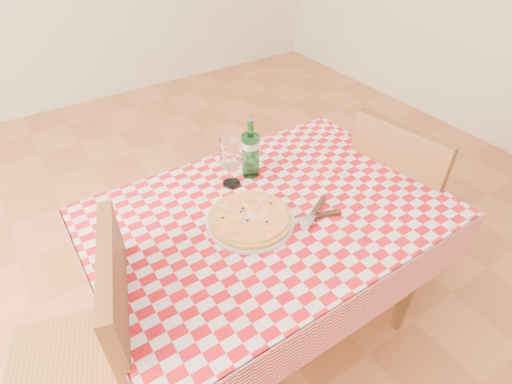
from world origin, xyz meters
The scene contains 8 objects.
dining_table centered at (0.00, 0.00, 0.66)m, with size 1.20×0.80×0.75m.
tablecloth centered at (0.00, 0.00, 0.75)m, with size 1.30×0.90×0.01m, color #A90A13.
chair_near centered at (0.71, -0.05, 0.55)m, with size 0.49×0.49×0.95m.
chair_far centered at (-0.70, -0.06, 0.56)m, with size 0.55×0.55×0.97m.
pizza_plate centered at (-0.09, -0.01, 0.78)m, with size 0.32×0.32×0.04m, color #D39246, non-canonical shape.
water_bottle centered at (0.07, 0.24, 0.89)m, with size 0.07×0.07×0.27m, color #1B6D29, non-canonical shape.
wine_glass centered at (-0.03, 0.22, 0.86)m, with size 0.08×0.08×0.21m, color silver, non-canonical shape.
cutlery centered at (0.11, -0.12, 0.77)m, with size 0.27×0.22×0.03m, color silver, non-canonical shape.
Camera 1 is at (-0.65, -0.90, 1.74)m, focal length 28.00 mm.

